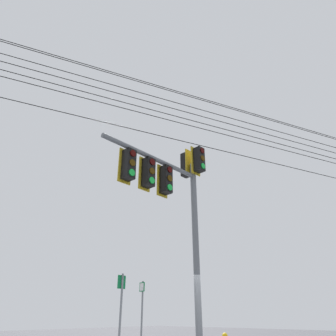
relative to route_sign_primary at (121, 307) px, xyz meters
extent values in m
cylinder|color=slate|center=(2.37, 0.91, 1.51)|extent=(0.20, 0.20, 6.26)
cylinder|color=slate|center=(2.28, -0.99, 4.16)|extent=(0.33, 3.81, 0.14)
cube|color=black|center=(2.67, 0.90, 4.71)|extent=(0.31, 0.31, 0.90)
cube|color=#B29319|center=(2.50, 0.91, 4.71)|extent=(0.06, 0.44, 1.04)
cylinder|color=#360503|center=(2.83, 0.89, 5.01)|extent=(0.04, 0.20, 0.20)
cylinder|color=#3C2703|center=(2.83, 0.89, 4.71)|extent=(0.04, 0.20, 0.20)
cylinder|color=green|center=(2.83, 0.89, 4.41)|extent=(0.04, 0.20, 0.20)
cube|color=black|center=(2.07, 0.93, 4.71)|extent=(0.31, 0.31, 0.90)
cube|color=#B29319|center=(2.24, 0.92, 4.71)|extent=(0.06, 0.44, 1.04)
cylinder|color=#360503|center=(1.91, 0.94, 5.01)|extent=(0.04, 0.20, 0.20)
cylinder|color=#3C2703|center=(1.91, 0.94, 4.71)|extent=(0.04, 0.20, 0.20)
cylinder|color=green|center=(1.91, 0.94, 4.41)|extent=(0.04, 0.20, 0.20)
cube|color=black|center=(2.30, -0.44, 3.61)|extent=(0.31, 0.31, 0.90)
cube|color=#B29319|center=(2.13, -0.43, 3.61)|extent=(0.05, 0.44, 1.04)
cylinder|color=#360503|center=(2.47, -0.44, 3.91)|extent=(0.04, 0.20, 0.20)
cylinder|color=#3C2703|center=(2.47, -0.44, 3.61)|extent=(0.04, 0.20, 0.20)
cylinder|color=green|center=(2.47, -0.44, 3.31)|extent=(0.04, 0.20, 0.20)
cube|color=black|center=(2.27, -1.19, 3.61)|extent=(0.31, 0.31, 0.90)
cube|color=#B29319|center=(2.10, -1.19, 3.61)|extent=(0.05, 0.44, 1.04)
cylinder|color=#360503|center=(2.43, -1.19, 3.91)|extent=(0.04, 0.20, 0.20)
cylinder|color=#3C2703|center=(2.43, -1.19, 3.61)|extent=(0.04, 0.20, 0.20)
cylinder|color=green|center=(2.43, -1.19, 3.31)|extent=(0.04, 0.20, 0.20)
cube|color=black|center=(2.23, -1.94, 3.61)|extent=(0.31, 0.31, 0.90)
cube|color=#B29319|center=(2.06, -1.94, 3.61)|extent=(0.06, 0.44, 1.04)
cylinder|color=#360503|center=(2.39, -1.95, 3.91)|extent=(0.04, 0.20, 0.20)
cylinder|color=#3C2703|center=(2.39, -1.95, 3.61)|extent=(0.04, 0.20, 0.20)
cylinder|color=green|center=(2.39, -1.95, 3.31)|extent=(0.04, 0.20, 0.20)
cylinder|color=slate|center=(0.01, 0.00, -0.30)|extent=(0.07, 0.07, 2.64)
cube|color=#0C7238|center=(-0.03, 0.00, 0.76)|extent=(0.05, 0.33, 0.42)
cube|color=white|center=(-0.04, 0.00, 0.76)|extent=(0.02, 0.27, 0.36)
sphere|color=yellow|center=(1.18, 4.17, -0.91)|extent=(0.20, 0.20, 0.20)
cylinder|color=slate|center=(-1.32, 2.24, -0.30)|extent=(0.07, 0.07, 2.65)
cube|color=#0C7238|center=(-1.32, 2.20, 0.80)|extent=(0.29, 0.05, 0.35)
cube|color=white|center=(-1.32, 2.19, 0.80)|extent=(0.23, 0.03, 0.29)
cylinder|color=black|center=(2.77, 1.68, 5.46)|extent=(8.74, 16.84, 0.79)
cylinder|color=black|center=(2.77, 1.68, 6.23)|extent=(8.74, 16.84, 0.79)
cylinder|color=black|center=(2.77, 1.68, 6.49)|extent=(8.74, 16.84, 0.79)
cylinder|color=black|center=(2.77, 1.68, 6.81)|extent=(8.74, 16.84, 0.79)
cylinder|color=black|center=(2.77, 1.68, 7.12)|extent=(8.74, 16.84, 0.79)
cylinder|color=black|center=(2.77, 1.68, 7.70)|extent=(8.74, 16.84, 0.79)
cylinder|color=black|center=(2.77, 1.68, 7.62)|extent=(8.74, 16.84, 0.79)
camera|label=1|loc=(8.19, -7.05, -0.23)|focal=32.89mm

